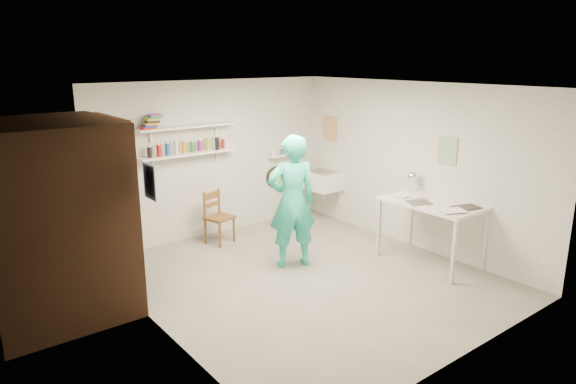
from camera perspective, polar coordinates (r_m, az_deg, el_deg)
floor at (r=6.63m, az=2.16°, el=-9.59°), size 4.00×4.50×0.02m
ceiling at (r=6.05m, az=2.38°, el=11.77°), size 4.00×4.50×0.02m
wall_back at (r=8.05m, az=-8.19°, el=3.70°), size 4.00×0.02×2.40m
wall_front at (r=4.81m, az=19.96°, el=-4.66°), size 4.00×0.02×2.40m
wall_left at (r=5.21m, az=-14.90°, el=-2.76°), size 0.02×4.50×2.40m
wall_right at (r=7.66m, az=13.86°, el=2.85°), size 0.02×4.50×2.40m
doorway_recess at (r=6.22m, az=-18.47°, el=-2.12°), size 0.02×0.90×2.00m
corridor_box at (r=6.03m, az=-24.85°, el=-2.79°), size 1.40×1.50×2.10m
door_lintel at (r=6.02m, az=-19.10°, el=7.52°), size 0.06×1.05×0.10m
door_jamb_near at (r=5.78m, az=-16.58°, el=-3.25°), size 0.06×0.10×2.00m
door_jamb_far at (r=6.68m, az=-19.77°, el=-1.08°), size 0.06×0.10×2.00m
shelf_lower at (r=7.68m, az=-10.98°, el=4.18°), size 1.50×0.22×0.03m
shelf_upper at (r=7.62m, az=-11.13°, el=7.14°), size 1.50×0.22×0.03m
ledge_shelf at (r=8.73m, az=-0.16°, el=4.18°), size 0.70×0.14×0.03m
poster_left at (r=5.18m, az=-15.15°, el=1.11°), size 0.01×0.28×0.36m
poster_right_a at (r=8.79m, az=4.65°, el=7.04°), size 0.01×0.34×0.42m
poster_right_b at (r=7.26m, az=17.29°, el=4.39°), size 0.01×0.30×0.38m
belfast_sink at (r=8.71m, az=3.82°, el=1.30°), size 0.48×0.60×0.30m
man at (r=6.73m, az=0.45°, el=-1.08°), size 0.75×0.62×1.78m
wall_clock at (r=6.77m, az=-1.13°, el=1.61°), size 0.31×0.14×0.32m
wooden_chair at (r=7.76m, az=-7.64°, el=-2.84°), size 0.45×0.44×0.79m
work_table at (r=7.20m, az=15.54°, el=-4.35°), size 0.78×1.30×0.86m
desk_lamp at (r=7.49m, az=13.71°, el=1.70°), size 0.16×0.16×0.16m
spray_cans at (r=7.66m, az=-11.02°, el=4.92°), size 1.32×0.06×0.17m
book_stack at (r=7.38m, az=-14.93°, el=7.57°), size 0.30×0.14×0.20m
ledge_pots at (r=8.72m, az=-0.16°, el=4.57°), size 0.48×0.07×0.09m
papers at (r=7.08m, az=15.79°, el=-0.95°), size 0.30×0.22×0.02m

